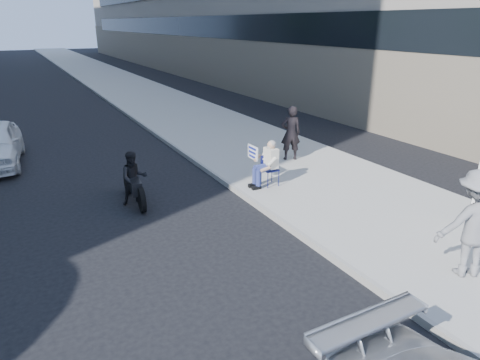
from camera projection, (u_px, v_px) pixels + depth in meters
ground at (260, 270)px, 8.27m from camera, size 160.00×160.00×0.00m
near_sidewalk at (151, 98)px, 26.54m from camera, size 5.00×120.00×0.15m
seated_protester at (266, 161)px, 11.90m from camera, size 0.83×1.12×1.31m
jogger at (474, 224)px, 7.55m from camera, size 1.50×1.23×2.02m
pedestrian_woman at (291, 133)px, 14.17m from camera, size 0.77×0.64×1.82m
motorcycle at (134, 181)px, 11.12m from camera, size 0.74×2.05×1.42m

